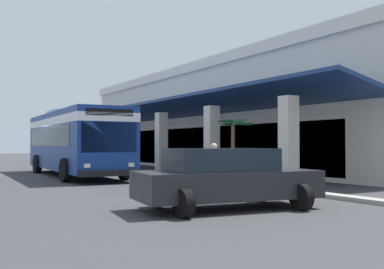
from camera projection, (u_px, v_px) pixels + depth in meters
name	position (u px, v px, depth m)	size (l,w,h in m)	color
ground	(193.00, 171.00, 27.28)	(120.00, 120.00, 0.00)	#38383A
curb_strip	(122.00, 170.00, 27.17)	(37.06, 0.50, 0.12)	#9E998E
plaza_building	(250.00, 119.00, 32.17)	(31.19, 14.31, 6.69)	beige
transit_bus	(75.00, 139.00, 22.77)	(11.31, 3.16, 3.34)	navy
parked_sedan_charcoal	(225.00, 178.00, 11.06)	(2.85, 4.61, 1.47)	#232328
pedestrian	(214.00, 165.00, 15.02)	(0.51, 0.49, 1.61)	#38383D
potted_palm	(233.00, 162.00, 19.59)	(1.90, 1.69, 2.68)	brown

